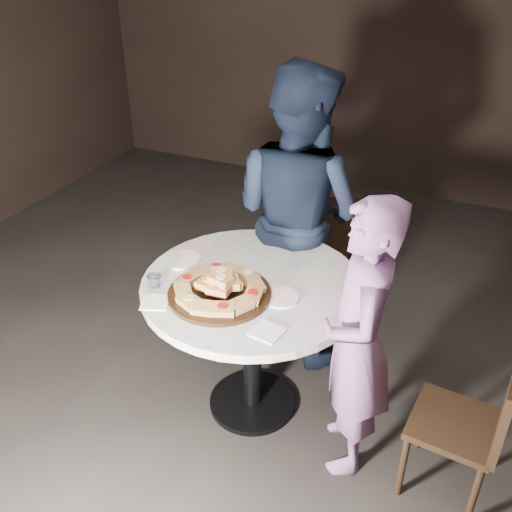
{
  "coord_description": "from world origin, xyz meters",
  "views": [
    {
      "loc": [
        1.13,
        -2.1,
        2.48
      ],
      "look_at": [
        0.12,
        0.18,
        0.99
      ],
      "focal_mm": 40.0,
      "sensor_mm": 36.0,
      "label": 1
    }
  ],
  "objects_px": {
    "chair_far": "(325,236)",
    "focaccia_pile": "(220,286)",
    "water_glass": "(155,281)",
    "chair_right": "(476,421)",
    "diner_teal": "(357,342)",
    "serving_board": "(220,294)",
    "diner_navy": "(297,214)",
    "table": "(252,307)"
  },
  "relations": [
    {
      "from": "table",
      "to": "diner_teal",
      "type": "height_order",
      "value": "diner_teal"
    },
    {
      "from": "water_glass",
      "to": "chair_right",
      "type": "xyz_separation_m",
      "value": [
        1.62,
        0.12,
        -0.41
      ]
    },
    {
      "from": "focaccia_pile",
      "to": "diner_teal",
      "type": "relative_size",
      "value": 0.3
    },
    {
      "from": "chair_far",
      "to": "chair_right",
      "type": "bearing_deg",
      "value": 107.92
    },
    {
      "from": "serving_board",
      "to": "diner_navy",
      "type": "bearing_deg",
      "value": 84.69
    },
    {
      "from": "focaccia_pile",
      "to": "chair_far",
      "type": "height_order",
      "value": "focaccia_pile"
    },
    {
      "from": "chair_far",
      "to": "focaccia_pile",
      "type": "bearing_deg",
      "value": 62.86
    },
    {
      "from": "diner_navy",
      "to": "diner_teal",
      "type": "relative_size",
      "value": 1.23
    },
    {
      "from": "water_glass",
      "to": "chair_far",
      "type": "distance_m",
      "value": 1.6
    },
    {
      "from": "focaccia_pile",
      "to": "water_glass",
      "type": "height_order",
      "value": "focaccia_pile"
    },
    {
      "from": "diner_navy",
      "to": "diner_teal",
      "type": "distance_m",
      "value": 1.04
    },
    {
      "from": "chair_far",
      "to": "diner_teal",
      "type": "xyz_separation_m",
      "value": [
        0.58,
        -1.35,
        0.24
      ]
    },
    {
      "from": "table",
      "to": "serving_board",
      "type": "xyz_separation_m",
      "value": [
        -0.1,
        -0.17,
        0.17
      ]
    },
    {
      "from": "table",
      "to": "diner_navy",
      "type": "distance_m",
      "value": 0.75
    },
    {
      "from": "chair_right",
      "to": "diner_navy",
      "type": "height_order",
      "value": "diner_navy"
    },
    {
      "from": "serving_board",
      "to": "chair_right",
      "type": "xyz_separation_m",
      "value": [
        1.28,
        0.05,
        -0.39
      ]
    },
    {
      "from": "chair_right",
      "to": "focaccia_pile",
      "type": "bearing_deg",
      "value": -81.72
    },
    {
      "from": "chair_far",
      "to": "chair_right",
      "type": "xyz_separation_m",
      "value": [
        1.16,
        -1.36,
        -0.02
      ]
    },
    {
      "from": "focaccia_pile",
      "to": "diner_teal",
      "type": "xyz_separation_m",
      "value": [
        0.69,
        0.06,
        -0.17
      ]
    },
    {
      "from": "table",
      "to": "chair_far",
      "type": "relative_size",
      "value": 1.72
    },
    {
      "from": "chair_far",
      "to": "serving_board",
      "type": "bearing_deg",
      "value": 62.69
    },
    {
      "from": "diner_navy",
      "to": "chair_far",
      "type": "bearing_deg",
      "value": -74.53
    },
    {
      "from": "serving_board",
      "to": "chair_right",
      "type": "bearing_deg",
      "value": 2.38
    },
    {
      "from": "chair_far",
      "to": "chair_right",
      "type": "distance_m",
      "value": 1.79
    },
    {
      "from": "chair_far",
      "to": "diner_teal",
      "type": "height_order",
      "value": "diner_teal"
    },
    {
      "from": "serving_board",
      "to": "water_glass",
      "type": "relative_size",
      "value": 6.95
    },
    {
      "from": "chair_far",
      "to": "chair_right",
      "type": "relative_size",
      "value": 1.05
    },
    {
      "from": "water_glass",
      "to": "serving_board",
      "type": "bearing_deg",
      "value": 10.78
    },
    {
      "from": "table",
      "to": "diner_teal",
      "type": "bearing_deg",
      "value": -10.66
    },
    {
      "from": "chair_far",
      "to": "diner_navy",
      "type": "distance_m",
      "value": 0.67
    },
    {
      "from": "chair_right",
      "to": "diner_navy",
      "type": "relative_size",
      "value": 0.45
    },
    {
      "from": "water_glass",
      "to": "chair_far",
      "type": "height_order",
      "value": "water_glass"
    },
    {
      "from": "chair_far",
      "to": "water_glass",
      "type": "bearing_deg",
      "value": 50.42
    },
    {
      "from": "serving_board",
      "to": "focaccia_pile",
      "type": "height_order",
      "value": "focaccia_pile"
    },
    {
      "from": "serving_board",
      "to": "diner_navy",
      "type": "distance_m",
      "value": 0.89
    },
    {
      "from": "table",
      "to": "water_glass",
      "type": "height_order",
      "value": "water_glass"
    },
    {
      "from": "diner_navy",
      "to": "chair_right",
      "type": "bearing_deg",
      "value": 164.47
    },
    {
      "from": "chair_right",
      "to": "chair_far",
      "type": "bearing_deg",
      "value": -133.57
    },
    {
      "from": "water_glass",
      "to": "chair_far",
      "type": "xyz_separation_m",
      "value": [
        0.45,
        1.48,
        -0.39
      ]
    },
    {
      "from": "diner_navy",
      "to": "serving_board",
      "type": "bearing_deg",
      "value": 103.95
    },
    {
      "from": "serving_board",
      "to": "focaccia_pile",
      "type": "xyz_separation_m",
      "value": [
        0.0,
        0.0,
        0.05
      ]
    },
    {
      "from": "chair_right",
      "to": "diner_teal",
      "type": "relative_size",
      "value": 0.56
    }
  ]
}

